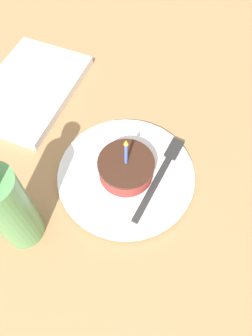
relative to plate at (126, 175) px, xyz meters
The scene contains 6 objects.
ground_plane 0.04m from the plate, 73.82° to the right, with size 2.40×2.40×0.04m.
plate is the anchor object (origin of this frame).
cake_slice 0.03m from the plate, 133.37° to the right, with size 0.10×0.10×0.10m.
fork 0.07m from the plate, 112.07° to the left, with size 0.19×0.04×0.00m.
bottle 0.22m from the plate, 37.48° to the right, with size 0.07×0.07×0.24m.
marble_board 0.30m from the plate, 113.61° to the right, with size 0.26×0.18×0.02m.
Camera 1 is at (0.26, 0.13, 0.54)m, focal length 35.00 mm.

